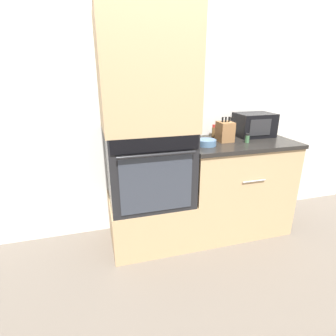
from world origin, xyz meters
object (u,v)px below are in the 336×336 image
at_px(knife_block, 225,131).
at_px(bowl, 206,142).
at_px(condiment_jar_mid, 214,131).
at_px(wall_oven, 149,166).
at_px(microwave, 254,125).
at_px(condiment_jar_far, 247,138).
at_px(condiment_jar_near, 191,134).

relative_size(knife_block, bowl, 1.30).
bearing_deg(condiment_jar_mid, wall_oven, -162.71).
bearing_deg(knife_block, condiment_jar_mid, 93.30).
relative_size(bowl, condiment_jar_mid, 1.44).
xyz_separation_m(microwave, condiment_jar_far, (-0.21, -0.22, -0.07)).
bearing_deg(microwave, condiment_jar_far, -132.97).
distance_m(microwave, knife_block, 0.39).
bearing_deg(knife_block, condiment_jar_far, -32.00).
distance_m(wall_oven, condiment_jar_far, 0.92).
bearing_deg(knife_block, wall_oven, -177.97).
height_order(condiment_jar_near, condiment_jar_mid, condiment_jar_mid).
relative_size(wall_oven, knife_block, 3.13).
distance_m(microwave, condiment_jar_mid, 0.40).
height_order(knife_block, condiment_jar_far, knife_block).
height_order(wall_oven, condiment_jar_mid, wall_oven).
height_order(knife_block, condiment_jar_near, knife_block).
bearing_deg(microwave, knife_block, -163.22).
height_order(wall_oven, condiment_jar_far, wall_oven).
bearing_deg(microwave, condiment_jar_near, 169.94).
distance_m(wall_oven, knife_block, 0.77).
bearing_deg(wall_oven, bowl, -7.98).
bearing_deg(wall_oven, microwave, 7.21).
height_order(microwave, condiment_jar_near, microwave).
xyz_separation_m(condiment_jar_near, condiment_jar_mid, (0.23, -0.03, 0.03)).
bearing_deg(condiment_jar_far, condiment_jar_near, 141.53).
bearing_deg(wall_oven, knife_block, 2.03).
xyz_separation_m(microwave, condiment_jar_mid, (-0.39, 0.08, -0.05)).
bearing_deg(condiment_jar_near, wall_oven, -152.49).
height_order(wall_oven, condiment_jar_near, wall_oven).
height_order(wall_oven, knife_block, knife_block).
bearing_deg(condiment_jar_near, bowl, -86.04).
bearing_deg(condiment_jar_mid, bowl, -125.93).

